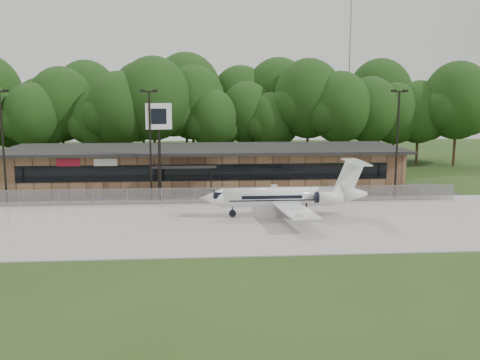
{
  "coord_description": "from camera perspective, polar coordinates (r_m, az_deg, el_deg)",
  "views": [
    {
      "loc": [
        -0.49,
        -32.34,
        9.97
      ],
      "look_at": [
        2.84,
        12.0,
        2.67
      ],
      "focal_mm": 40.0,
      "sensor_mm": 36.0,
      "label": 1
    }
  ],
  "objects": [
    {
      "name": "apron",
      "position": [
        41.55,
        -3.5,
        -4.53
      ],
      "size": [
        64.0,
        18.0,
        0.08
      ],
      "primitive_type": "cube",
      "color": "#9E9B93",
      "rests_on": "ground"
    },
    {
      "name": "parking_lot",
      "position": [
        52.79,
        -3.68,
        -1.55
      ],
      "size": [
        50.0,
        9.0,
        0.06
      ],
      "primitive_type": "cube",
      "color": "#383835",
      "rests_on": "ground"
    },
    {
      "name": "pole_sign",
      "position": [
        49.37,
        -8.65,
        5.65
      ],
      "size": [
        2.37,
        0.63,
        9.02
      ],
      "rotation": [
        0.0,
        0.0,
        0.16
      ],
      "color": "black",
      "rests_on": "ground"
    },
    {
      "name": "business_jet",
      "position": [
        43.07,
        5.22,
        -1.86
      ],
      "size": [
        13.65,
        12.12,
        4.62
      ],
      "rotation": [
        0.0,
        0.0,
        0.01
      ],
      "color": "white",
      "rests_on": "ground"
    },
    {
      "name": "light_pole_right",
      "position": [
        52.38,
        16.45,
        4.57
      ],
      "size": [
        1.55,
        0.3,
        10.23
      ],
      "color": "black",
      "rests_on": "ground"
    },
    {
      "name": "terminal",
      "position": [
        56.82,
        -3.76,
        1.41
      ],
      "size": [
        41.0,
        11.65,
        4.3
      ],
      "color": "#906A48",
      "rests_on": "ground"
    },
    {
      "name": "treeline",
      "position": [
        74.38,
        -3.94,
        7.39
      ],
      "size": [
        72.0,
        12.0,
        15.0
      ],
      "primitive_type": null,
      "color": "black",
      "rests_on": "ground"
    },
    {
      "name": "radio_mast",
      "position": [
        83.47,
        11.55,
        10.87
      ],
      "size": [
        0.2,
        0.2,
        25.0
      ],
      "primitive_type": "cylinder",
      "color": "gray",
      "rests_on": "ground"
    },
    {
      "name": "light_pole_left",
      "position": [
        52.04,
        -24.0,
        4.11
      ],
      "size": [
        1.55,
        0.3,
        10.23
      ],
      "color": "black",
      "rests_on": "ground"
    },
    {
      "name": "fence",
      "position": [
        48.23,
        -3.63,
        -1.69
      ],
      "size": [
        46.0,
        0.04,
        1.52
      ],
      "color": "gray",
      "rests_on": "ground"
    },
    {
      "name": "light_pole_mid",
      "position": [
        49.21,
        -9.56,
        4.54
      ],
      "size": [
        1.55,
        0.3,
        10.23
      ],
      "color": "black",
      "rests_on": "ground"
    },
    {
      "name": "ground",
      "position": [
        33.85,
        -3.3,
        -7.83
      ],
      "size": [
        160.0,
        160.0,
        0.0
      ],
      "primitive_type": "plane",
      "color": "#243F16",
      "rests_on": "ground"
    }
  ]
}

